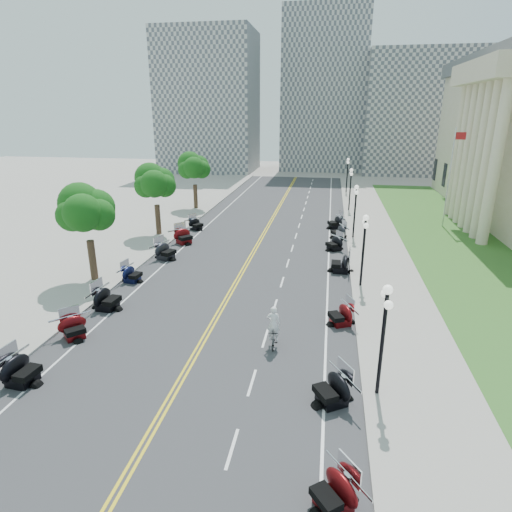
# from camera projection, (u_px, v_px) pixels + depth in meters

# --- Properties ---
(ground) EXTENTS (160.00, 160.00, 0.00)m
(ground) POSITION_uv_depth(u_px,v_px,m) (225.00, 302.00, 27.05)
(ground) COLOR gray
(road) EXTENTS (16.00, 90.00, 0.01)m
(road) POSITION_uv_depth(u_px,v_px,m) (253.00, 253.00, 36.38)
(road) COLOR #333335
(road) RESTS_ON ground
(centerline_yellow_a) EXTENTS (0.12, 90.00, 0.00)m
(centerline_yellow_a) POSITION_uv_depth(u_px,v_px,m) (251.00, 253.00, 36.40)
(centerline_yellow_a) COLOR yellow
(centerline_yellow_a) RESTS_ON road
(centerline_yellow_b) EXTENTS (0.12, 90.00, 0.00)m
(centerline_yellow_b) POSITION_uv_depth(u_px,v_px,m) (254.00, 253.00, 36.36)
(centerline_yellow_b) COLOR yellow
(centerline_yellow_b) RESTS_ON road
(edge_line_north) EXTENTS (0.12, 90.00, 0.00)m
(edge_line_north) POSITION_uv_depth(u_px,v_px,m) (329.00, 257.00, 35.35)
(edge_line_north) COLOR white
(edge_line_north) RESTS_ON road
(edge_line_south) EXTENTS (0.12, 90.00, 0.00)m
(edge_line_south) POSITION_uv_depth(u_px,v_px,m) (181.00, 249.00, 37.41)
(edge_line_south) COLOR white
(edge_line_south) RESTS_ON road
(lane_dash_3) EXTENTS (0.12, 2.00, 0.00)m
(lane_dash_3) POSITION_uv_depth(u_px,v_px,m) (232.00, 448.00, 15.34)
(lane_dash_3) COLOR white
(lane_dash_3) RESTS_ON road
(lane_dash_4) EXTENTS (0.12, 2.00, 0.00)m
(lane_dash_4) POSITION_uv_depth(u_px,v_px,m) (252.00, 382.00, 19.07)
(lane_dash_4) COLOR white
(lane_dash_4) RESTS_ON road
(lane_dash_5) EXTENTS (0.12, 2.00, 0.00)m
(lane_dash_5) POSITION_uv_depth(u_px,v_px,m) (265.00, 338.00, 22.80)
(lane_dash_5) COLOR white
(lane_dash_5) RESTS_ON road
(lane_dash_6) EXTENTS (0.12, 2.00, 0.00)m
(lane_dash_6) POSITION_uv_depth(u_px,v_px,m) (275.00, 306.00, 26.54)
(lane_dash_6) COLOR white
(lane_dash_6) RESTS_ON road
(lane_dash_7) EXTENTS (0.12, 2.00, 0.00)m
(lane_dash_7) POSITION_uv_depth(u_px,v_px,m) (282.00, 282.00, 30.27)
(lane_dash_7) COLOR white
(lane_dash_7) RESTS_ON road
(lane_dash_8) EXTENTS (0.12, 2.00, 0.00)m
(lane_dash_8) POSITION_uv_depth(u_px,v_px,m) (288.00, 263.00, 34.00)
(lane_dash_8) COLOR white
(lane_dash_8) RESTS_ON road
(lane_dash_9) EXTENTS (0.12, 2.00, 0.00)m
(lane_dash_9) POSITION_uv_depth(u_px,v_px,m) (292.00, 248.00, 37.73)
(lane_dash_9) COLOR white
(lane_dash_9) RESTS_ON road
(lane_dash_10) EXTENTS (0.12, 2.00, 0.00)m
(lane_dash_10) POSITION_uv_depth(u_px,v_px,m) (296.00, 236.00, 41.47)
(lane_dash_10) COLOR white
(lane_dash_10) RESTS_ON road
(lane_dash_11) EXTENTS (0.12, 2.00, 0.00)m
(lane_dash_11) POSITION_uv_depth(u_px,v_px,m) (299.00, 226.00, 45.20)
(lane_dash_11) COLOR white
(lane_dash_11) RESTS_ON road
(lane_dash_12) EXTENTS (0.12, 2.00, 0.00)m
(lane_dash_12) POSITION_uv_depth(u_px,v_px,m) (302.00, 217.00, 48.93)
(lane_dash_12) COLOR white
(lane_dash_12) RESTS_ON road
(lane_dash_13) EXTENTS (0.12, 2.00, 0.00)m
(lane_dash_13) POSITION_uv_depth(u_px,v_px,m) (304.00, 209.00, 52.66)
(lane_dash_13) COLOR white
(lane_dash_13) RESTS_ON road
(lane_dash_14) EXTENTS (0.12, 2.00, 0.00)m
(lane_dash_14) POSITION_uv_depth(u_px,v_px,m) (306.00, 203.00, 56.40)
(lane_dash_14) COLOR white
(lane_dash_14) RESTS_ON road
(lane_dash_15) EXTENTS (0.12, 2.00, 0.00)m
(lane_dash_15) POSITION_uv_depth(u_px,v_px,m) (308.00, 197.00, 60.13)
(lane_dash_15) COLOR white
(lane_dash_15) RESTS_ON road
(lane_dash_16) EXTENTS (0.12, 2.00, 0.00)m
(lane_dash_16) POSITION_uv_depth(u_px,v_px,m) (309.00, 192.00, 63.86)
(lane_dash_16) COLOR white
(lane_dash_16) RESTS_ON road
(lane_dash_17) EXTENTS (0.12, 2.00, 0.00)m
(lane_dash_17) POSITION_uv_depth(u_px,v_px,m) (310.00, 188.00, 67.59)
(lane_dash_17) COLOR white
(lane_dash_17) RESTS_ON road
(lane_dash_18) EXTENTS (0.12, 2.00, 0.00)m
(lane_dash_18) POSITION_uv_depth(u_px,v_px,m) (312.00, 184.00, 71.33)
(lane_dash_18) COLOR white
(lane_dash_18) RESTS_ON road
(lane_dash_19) EXTENTS (0.12, 2.00, 0.00)m
(lane_dash_19) POSITION_uv_depth(u_px,v_px,m) (313.00, 180.00, 75.06)
(lane_dash_19) COLOR white
(lane_dash_19) RESTS_ON road
(sidewalk_north) EXTENTS (5.00, 90.00, 0.15)m
(sidewalk_north) POSITION_uv_depth(u_px,v_px,m) (380.00, 259.00, 34.68)
(sidewalk_north) COLOR #9E9991
(sidewalk_north) RESTS_ON ground
(sidewalk_south) EXTENTS (5.00, 90.00, 0.15)m
(sidewalk_south) POSITION_uv_depth(u_px,v_px,m) (137.00, 246.00, 38.05)
(sidewalk_south) COLOR #9E9991
(sidewalk_south) RESTS_ON ground
(lawn) EXTENTS (9.00, 60.00, 0.10)m
(lawn) POSITION_uv_depth(u_px,v_px,m) (447.00, 237.00, 41.03)
(lawn) COLOR #356023
(lawn) RESTS_ON ground
(distant_block_a) EXTENTS (18.00, 14.00, 26.00)m
(distant_block_a) POSITION_uv_depth(u_px,v_px,m) (209.00, 103.00, 83.62)
(distant_block_a) COLOR gray
(distant_block_a) RESTS_ON ground
(distant_block_b) EXTENTS (16.00, 12.00, 30.00)m
(distant_block_b) POSITION_uv_depth(u_px,v_px,m) (324.00, 92.00, 85.04)
(distant_block_b) COLOR gray
(distant_block_b) RESTS_ON ground
(distant_block_c) EXTENTS (20.00, 14.00, 22.00)m
(distant_block_c) POSITION_uv_depth(u_px,v_px,m) (419.00, 114.00, 80.64)
(distant_block_c) COLOR gray
(distant_block_c) RESTS_ON ground
(street_lamp_1) EXTENTS (0.50, 1.20, 4.90)m
(street_lamp_1) POSITION_uv_depth(u_px,v_px,m) (382.00, 342.00, 17.37)
(street_lamp_1) COLOR black
(street_lamp_1) RESTS_ON sidewalk_north
(street_lamp_2) EXTENTS (0.50, 1.20, 4.90)m
(street_lamp_2) POSITION_uv_depth(u_px,v_px,m) (363.00, 251.00, 28.57)
(street_lamp_2) COLOR black
(street_lamp_2) RESTS_ON sidewalk_north
(street_lamp_3) EXTENTS (0.50, 1.20, 4.90)m
(street_lamp_3) POSITION_uv_depth(u_px,v_px,m) (355.00, 212.00, 39.77)
(street_lamp_3) COLOR black
(street_lamp_3) RESTS_ON sidewalk_north
(street_lamp_4) EXTENTS (0.50, 1.20, 4.90)m
(street_lamp_4) POSITION_uv_depth(u_px,v_px,m) (350.00, 190.00, 50.96)
(street_lamp_4) COLOR black
(street_lamp_4) RESTS_ON sidewalk_north
(street_lamp_5) EXTENTS (0.50, 1.20, 4.90)m
(street_lamp_5) POSITION_uv_depth(u_px,v_px,m) (347.00, 176.00, 62.16)
(street_lamp_5) COLOR black
(street_lamp_5) RESTS_ON sidewalk_north
(flagpole) EXTENTS (1.10, 0.20, 10.00)m
(flagpole) POSITION_uv_depth(u_px,v_px,m) (449.00, 179.00, 43.09)
(flagpole) COLOR silver
(flagpole) RESTS_ON ground
(tree_2) EXTENTS (4.80, 4.80, 9.20)m
(tree_2) POSITION_uv_depth(u_px,v_px,m) (87.00, 216.00, 29.00)
(tree_2) COLOR #235619
(tree_2) RESTS_ON sidewalk_south
(tree_3) EXTENTS (4.80, 4.80, 9.20)m
(tree_3) POSITION_uv_depth(u_px,v_px,m) (156.00, 187.00, 40.19)
(tree_3) COLOR #235619
(tree_3) RESTS_ON sidewalk_south
(tree_4) EXTENTS (4.80, 4.80, 9.20)m
(tree_4) POSITION_uv_depth(u_px,v_px,m) (194.00, 170.00, 51.39)
(tree_4) COLOR #235619
(tree_4) RESTS_ON sidewalk_south
(motorcycle_n_2) EXTENTS (2.59, 2.59, 1.29)m
(motorcycle_n_2) POSITION_uv_depth(u_px,v_px,m) (334.00, 491.00, 12.86)
(motorcycle_n_2) COLOR #590A0C
(motorcycle_n_2) RESTS_ON road
(motorcycle_n_3) EXTENTS (2.81, 2.81, 1.43)m
(motorcycle_n_3) POSITION_uv_depth(u_px,v_px,m) (332.00, 388.00, 17.53)
(motorcycle_n_3) COLOR black
(motorcycle_n_3) RESTS_ON road
(motorcycle_n_5) EXTENTS (2.50, 2.50, 1.31)m
(motorcycle_n_5) POSITION_uv_depth(u_px,v_px,m) (341.00, 314.00, 24.09)
(motorcycle_n_5) COLOR #590A0C
(motorcycle_n_5) RESTS_ON road
(motorcycle_n_7) EXTENTS (2.20, 2.20, 1.52)m
(motorcycle_n_7) POSITION_uv_depth(u_px,v_px,m) (341.00, 263.00, 31.94)
(motorcycle_n_7) COLOR black
(motorcycle_n_7) RESTS_ON road
(motorcycle_n_8) EXTENTS (2.66, 2.66, 1.33)m
(motorcycle_n_8) POSITION_uv_depth(u_px,v_px,m) (334.00, 243.00, 37.03)
(motorcycle_n_8) COLOR black
(motorcycle_n_8) RESTS_ON road
(motorcycle_n_9) EXTENTS (2.56, 2.56, 1.37)m
(motorcycle_n_9) POSITION_uv_depth(u_px,v_px,m) (339.00, 231.00, 40.60)
(motorcycle_n_9) COLOR black
(motorcycle_n_9) RESTS_ON road
(motorcycle_n_10) EXTENTS (2.71, 2.71, 1.45)m
(motorcycle_n_10) POSITION_uv_depth(u_px,v_px,m) (335.00, 222.00, 43.85)
(motorcycle_n_10) COLOR black
(motorcycle_n_10) RESTS_ON road
(motorcycle_s_3) EXTENTS (2.28, 2.28, 1.46)m
(motorcycle_s_3) POSITION_uv_depth(u_px,v_px,m) (21.00, 369.00, 18.80)
(motorcycle_s_3) COLOR black
(motorcycle_s_3) RESTS_ON road
(motorcycle_s_4) EXTENTS (2.64, 2.64, 1.30)m
(motorcycle_s_4) POSITION_uv_depth(u_px,v_px,m) (73.00, 327.00, 22.65)
(motorcycle_s_4) COLOR #590A0C
(motorcycle_s_4) RESTS_ON road
(motorcycle_s_5) EXTENTS (2.31, 2.31, 1.49)m
(motorcycle_s_5) POSITION_uv_depth(u_px,v_px,m) (107.00, 298.00, 25.93)
(motorcycle_s_5) COLOR black
(motorcycle_s_5) RESTS_ON road
(motorcycle_s_6) EXTENTS (2.01, 2.01, 1.26)m
(motorcycle_s_6) POSITION_uv_depth(u_px,v_px,m) (132.00, 273.00, 30.17)
(motorcycle_s_6) COLOR black
(motorcycle_s_6) RESTS_ON road
(motorcycle_s_7) EXTENTS (2.75, 2.75, 1.52)m
(motorcycle_s_7) POSITION_uv_depth(u_px,v_px,m) (165.00, 250.00, 34.74)
(motorcycle_s_7) COLOR black
(motorcycle_s_7) RESTS_ON road
(motorcycle_s_8) EXTENTS (3.03, 3.03, 1.50)m
(motorcycle_s_8) POSITION_uv_depth(u_px,v_px,m) (184.00, 236.00, 38.88)
(motorcycle_s_8) COLOR #590A0C
(motorcycle_s_8) RESTS_ON road
(motorcycle_s_9) EXTENTS (2.55, 2.55, 1.30)m
(motorcycle_s_9) POSITION_uv_depth(u_px,v_px,m) (196.00, 224.00, 43.45)
(motorcycle_s_9) COLOR black
(motorcycle_s_9) RESTS_ON road
(bicycle) EXTENTS (0.66, 1.72, 1.01)m
(bicycle) POSITION_uv_depth(u_px,v_px,m) (273.00, 337.00, 21.88)
(bicycle) COLOR #A51414
(bicycle) RESTS_ON road
(cyclist_rider) EXTENTS (0.69, 0.45, 1.89)m
(cyclist_rider) POSITION_uv_depth(u_px,v_px,m) (274.00, 312.00, 21.41)
(cyclist_rider) COLOR white
(cyclist_rider) RESTS_ON bicycle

